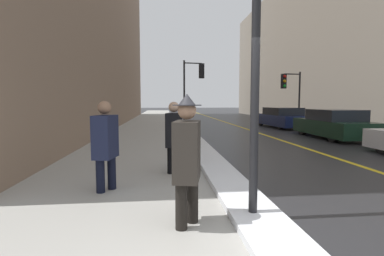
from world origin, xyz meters
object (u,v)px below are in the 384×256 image
pedestrian_with_shoulder_bag (174,134)px  parked_car_dark_green (334,124)px  parked_car_navy (282,118)px  traffic_light_far (290,87)px  traffic_light_near (195,80)px  pedestrian_in_fedora (187,155)px  pedestrian_trailing (105,142)px

pedestrian_with_shoulder_bag → parked_car_dark_green: pedestrian_with_shoulder_bag is taller
parked_car_navy → traffic_light_far: bearing=-167.6°
traffic_light_near → pedestrian_in_fedora: 14.76m
pedestrian_with_shoulder_bag → traffic_light_near: bearing=-177.1°
pedestrian_in_fedora → traffic_light_far: bearing=163.3°
traffic_light_near → traffic_light_far: traffic_light_near is taller
pedestrian_with_shoulder_bag → parked_car_navy: bearing=159.2°
pedestrian_trailing → pedestrian_with_shoulder_bag: 1.87m
pedestrian_trailing → parked_car_dark_green: (8.81, 7.35, -0.31)m
pedestrian_in_fedora → parked_car_navy: pedestrian_in_fedora is taller
pedestrian_with_shoulder_bag → parked_car_navy: size_ratio=0.34×
traffic_light_near → pedestrian_in_fedora: (-1.64, -14.53, -2.04)m
pedestrian_in_fedora → parked_car_navy: bearing=165.0°
pedestrian_trailing → traffic_light_far: bearing=155.9°
traffic_light_far → pedestrian_in_fedora: size_ratio=2.00×
pedestrian_trailing → pedestrian_with_shoulder_bag: pedestrian_trailing is taller
parked_car_navy → parked_car_dark_green: bearing=177.1°
traffic_light_near → parked_car_dark_green: 8.33m
traffic_light_near → parked_car_navy: traffic_light_near is taller
traffic_light_far → pedestrian_in_fedora: (-7.58, -14.25, -1.58)m
parked_car_dark_green → pedestrian_with_shoulder_bag: bearing=129.5°
pedestrian_in_fedora → traffic_light_near: bearing=-175.1°
traffic_light_near → traffic_light_far: (5.93, -0.28, -0.46)m
parked_car_dark_green → traffic_light_near: bearing=47.5°
traffic_light_far → pedestrian_in_fedora: 16.21m
pedestrian_in_fedora → pedestrian_with_shoulder_bag: (-0.06, 3.04, -0.04)m
pedestrian_in_fedora → parked_car_dark_green: size_ratio=0.38×
pedestrian_in_fedora → pedestrian_with_shoulder_bag: bearing=-167.6°
pedestrian_trailing → pedestrian_with_shoulder_bag: size_ratio=1.01×
pedestrian_in_fedora → pedestrian_with_shoulder_bag: size_ratio=1.06×
pedestrian_in_fedora → parked_car_navy: 16.63m
parked_car_dark_green → parked_car_navy: bearing=1.4°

